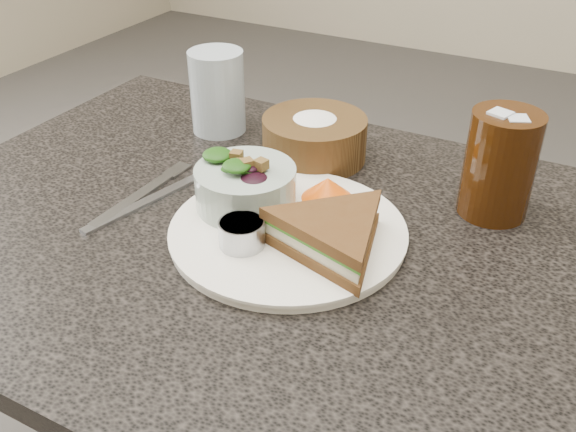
# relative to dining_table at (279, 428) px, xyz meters

# --- Properties ---
(dining_table) EXTENTS (1.00, 0.70, 0.75)m
(dining_table) POSITION_rel_dining_table_xyz_m (0.00, 0.00, 0.00)
(dining_table) COLOR black
(dining_table) RESTS_ON floor
(dinner_plate) EXTENTS (0.29, 0.29, 0.01)m
(dinner_plate) POSITION_rel_dining_table_xyz_m (0.02, -0.01, 0.38)
(dinner_plate) COLOR white
(dinner_plate) RESTS_ON dining_table
(sandwich) EXTENTS (0.22, 0.22, 0.05)m
(sandwich) POSITION_rel_dining_table_xyz_m (0.09, -0.03, 0.41)
(sandwich) COLOR #4A2F16
(sandwich) RESTS_ON dinner_plate
(salad_bowl) EXTENTS (0.16, 0.16, 0.07)m
(salad_bowl) POSITION_rel_dining_table_xyz_m (-0.05, 0.01, 0.42)
(salad_bowl) COLOR #9AADA3
(salad_bowl) RESTS_ON dinner_plate
(dressing_ramekin) EXTENTS (0.06, 0.06, 0.03)m
(dressing_ramekin) POSITION_rel_dining_table_xyz_m (-0.01, -0.06, 0.40)
(dressing_ramekin) COLOR #9FA2AA
(dressing_ramekin) RESTS_ON dinner_plate
(orange_wedge) EXTENTS (0.10, 0.10, 0.03)m
(orange_wedge) POSITION_rel_dining_table_xyz_m (0.03, 0.08, 0.40)
(orange_wedge) COLOR #FF5B0A
(orange_wedge) RESTS_ON dinner_plate
(fork) EXTENTS (0.02, 0.17, 0.00)m
(fork) POSITION_rel_dining_table_xyz_m (-0.20, -0.02, 0.38)
(fork) COLOR #9A9DA3
(fork) RESTS_ON dining_table
(knife) EXTENTS (0.07, 0.22, 0.00)m
(knife) POSITION_rel_dining_table_xyz_m (-0.18, -0.01, 0.38)
(knife) COLOR #A8ABB5
(knife) RESTS_ON dining_table
(bread_basket) EXTENTS (0.19, 0.19, 0.09)m
(bread_basket) POSITION_rel_dining_table_xyz_m (-0.04, 0.20, 0.42)
(bread_basket) COLOR #4F381C
(bread_basket) RESTS_ON dining_table
(cola_glass) EXTENTS (0.11, 0.11, 0.15)m
(cola_glass) POSITION_rel_dining_table_xyz_m (0.23, 0.17, 0.45)
(cola_glass) COLOR black
(cola_glass) RESTS_ON dining_table
(water_glass) EXTENTS (0.10, 0.10, 0.13)m
(water_glass) POSITION_rel_dining_table_xyz_m (-0.22, 0.21, 0.44)
(water_glass) COLOR #A5B6C2
(water_glass) RESTS_ON dining_table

